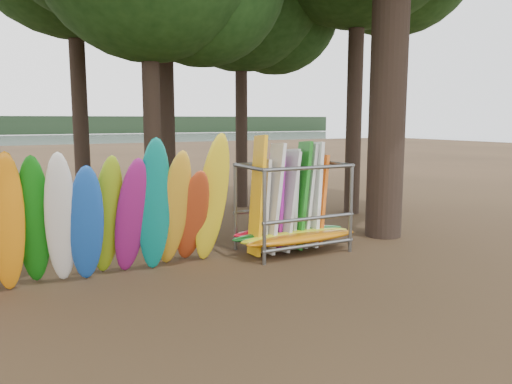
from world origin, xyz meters
name	(u,v)px	position (x,y,z in m)	size (l,w,h in m)	color
ground	(256,263)	(0.00, 0.00, 0.00)	(120.00, 120.00, 0.00)	#47331E
lake	(37,145)	(0.00, 60.00, 0.00)	(160.00, 160.00, 0.00)	gray
far_shore	(17,125)	(0.00, 110.00, 2.00)	(160.00, 4.00, 4.00)	black
kayak_row	(93,217)	(-3.50, 0.29, 1.34)	(5.91, 1.93, 3.11)	#B51122
storage_rack	(292,210)	(1.32, 0.55, 1.03)	(3.23, 1.55, 2.91)	slate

